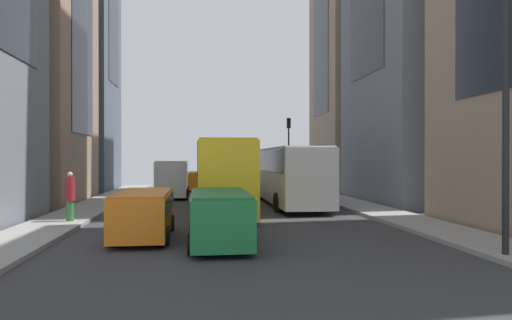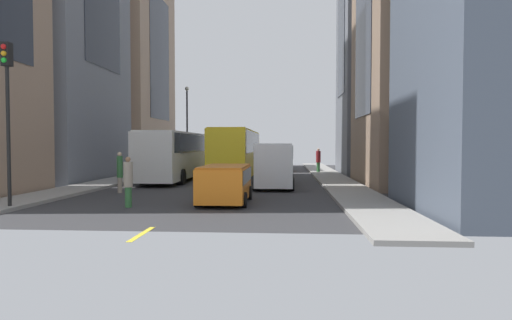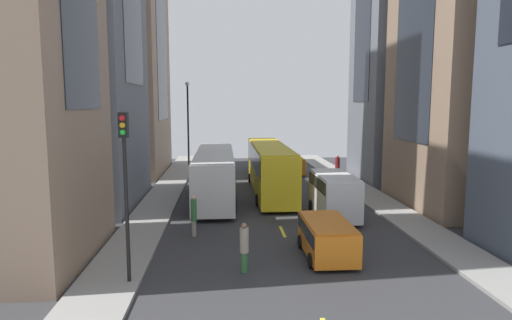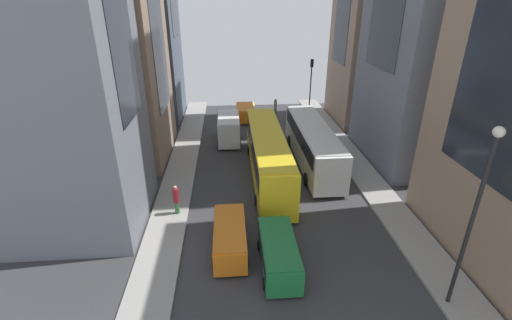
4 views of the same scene
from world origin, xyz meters
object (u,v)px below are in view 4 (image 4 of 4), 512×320
Objects in this scene: city_bus_white at (313,141)px; delivery_van_white at (229,127)px; car_green_1 at (279,252)px; pedestrian_waiting_curb at (303,119)px; car_orange_0 at (230,236)px; traffic_light_near_corner at (311,76)px; streetcar_yellow at (268,152)px; pedestrian_crossing_mid at (275,107)px; pedestrian_crossing_near at (176,199)px; car_orange_2 at (245,112)px.

city_bus_white is 8.95m from delivery_van_white.
pedestrian_waiting_curb is (-5.50, -21.38, 0.15)m from car_green_1.
delivery_van_white reaches higher than car_orange_0.
city_bus_white is 2.68× the size of car_green_1.
delivery_van_white is at bearing 42.37° from traffic_light_near_corner.
car_orange_0 is (3.08, 8.92, -1.17)m from streetcar_yellow.
car_orange_0 is at bearing 68.63° from traffic_light_near_corner.
car_green_1 is 2.33× the size of pedestrian_crossing_mid.
city_bus_white reaches higher than delivery_van_white.
streetcar_yellow is 8.27m from delivery_van_white.
car_orange_0 is (7.15, 11.14, -1.06)m from city_bus_white.
city_bus_white is 6.24× the size of pedestrian_crossing_mid.
traffic_light_near_corner is at bearing -112.56° from streetcar_yellow.
car_orange_0 is 1.01× the size of car_green_1.
pedestrian_waiting_curb is (-8.04, -19.74, 0.19)m from car_orange_0.
streetcar_yellow is 2.23× the size of traffic_light_near_corner.
car_orange_0 is at bearing 45.24° from pedestrian_crossing_near.
pedestrian_waiting_curb is 0.34× the size of traffic_light_near_corner.
car_green_1 is at bearing 91.21° from car_orange_2.
streetcar_yellow is 6.53× the size of pedestrian_waiting_curb.
traffic_light_near_corner is (-8.03, -2.48, 3.52)m from car_orange_2.
delivery_van_white is (7.07, -5.46, -0.50)m from city_bus_white.
traffic_light_near_corner reaches higher than delivery_van_white.
pedestrian_crossing_mid reaches higher than car_green_1.
delivery_van_white is at bearing 73.66° from car_orange_2.
pedestrian_crossing_near is 0.96× the size of pedestrian_waiting_curb.
streetcar_yellow is 2.92× the size of car_orange_0.
pedestrian_waiting_curb is at bearing -112.16° from car_orange_0.
pedestrian_crossing_near is 22.84m from pedestrian_crossing_mid.
delivery_van_white is at bearing -41.03° from pedestrian_waiting_curb.
pedestrian_crossing_mid is at bearing -96.86° from car_green_1.
traffic_light_near_corner is at bearing 151.66° from pedestrian_crossing_near.
car_orange_2 is 4.00m from pedestrian_crossing_mid.
car_orange_0 is at bearing 57.32° from city_bus_white.
traffic_light_near_corner is (-2.01, -5.96, 3.33)m from pedestrian_waiting_curb.
streetcar_yellow is 11.95m from pedestrian_waiting_curb.
city_bus_white reaches higher than pedestrian_crossing_mid.
streetcar_yellow is at bearing -109.07° from car_orange_0.
streetcar_yellow reaches higher than pedestrian_crossing_near.
city_bus_white is 12.89m from pedestrian_crossing_near.
delivery_van_white is 6.92m from car_orange_2.
traffic_light_near_corner reaches higher than city_bus_white.
pedestrian_crossing_mid is at bearing -157.74° from car_orange_2.
delivery_van_white reaches higher than pedestrian_crossing_near.
traffic_light_near_corner is (-2.91, -14.56, 2.46)m from city_bus_white.
traffic_light_near_corner is (-13.48, -21.89, 3.25)m from pedestrian_crossing_near.
car_orange_0 is 2.35× the size of pedestrian_crossing_mid.
car_orange_0 is 0.76× the size of traffic_light_near_corner.
pedestrian_crossing_mid is (-3.17, -26.38, 0.07)m from car_green_1.
pedestrian_crossing_near is (10.57, 7.33, -0.78)m from city_bus_white.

